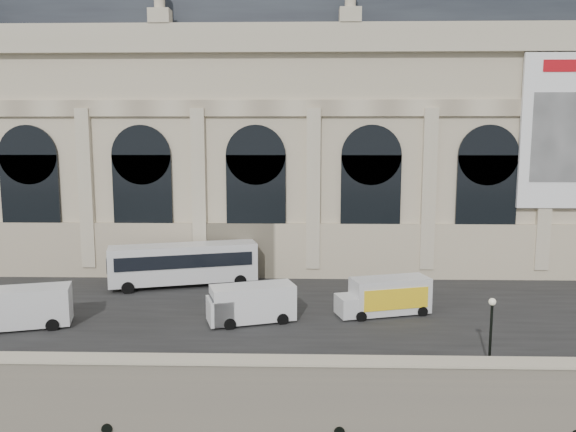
% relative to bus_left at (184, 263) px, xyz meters
% --- Properties ---
extents(quay, '(160.00, 70.00, 6.00)m').
position_rel_bus_left_xyz_m(quay, '(9.92, 16.00, -5.02)').
color(quay, '#786D5C').
rests_on(quay, ground).
extents(street, '(160.00, 24.00, 0.06)m').
position_rel_bus_left_xyz_m(street, '(9.92, -5.00, -1.99)').
color(street, '#2D2D2D').
rests_on(street, quay).
extents(parapet, '(160.00, 1.40, 1.21)m').
position_rel_bus_left_xyz_m(parapet, '(9.92, -18.40, -1.40)').
color(parapet, '#786D5C').
rests_on(parapet, quay).
extents(museum, '(69.00, 18.70, 29.10)m').
position_rel_bus_left_xyz_m(museum, '(3.94, 11.86, 11.70)').
color(museum, beige).
rests_on(museum, quay).
extents(bus_left, '(12.44, 5.78, 3.60)m').
position_rel_bus_left_xyz_m(bus_left, '(0.00, 0.00, 0.00)').
color(bus_left, silver).
rests_on(bus_left, quay).
extents(van_b, '(6.52, 3.91, 2.73)m').
position_rel_bus_left_xyz_m(van_b, '(-8.77, -10.75, -0.63)').
color(van_b, silver).
rests_on(van_b, quay).
extents(van_c, '(6.23, 3.89, 2.60)m').
position_rel_bus_left_xyz_m(van_c, '(6.28, -9.22, -0.69)').
color(van_c, silver).
rests_on(van_c, quay).
extents(box_truck, '(6.93, 3.82, 2.67)m').
position_rel_bus_left_xyz_m(box_truck, '(15.86, -7.22, -0.68)').
color(box_truck, silver).
rests_on(box_truck, quay).
extents(lamp_right, '(0.40, 0.40, 3.89)m').
position_rel_bus_left_xyz_m(lamp_right, '(20.31, -16.20, -0.08)').
color(lamp_right, black).
rests_on(lamp_right, quay).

